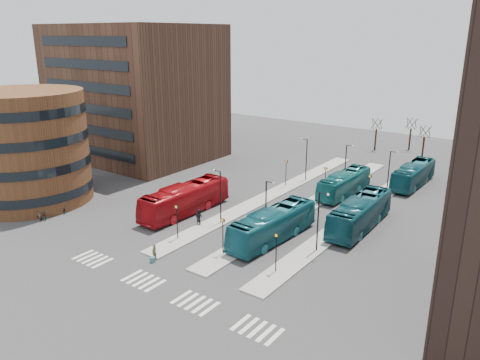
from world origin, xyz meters
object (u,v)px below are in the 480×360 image
Objects in this scene: bicycle_far at (63,208)px; teal_bus_d at (413,174)px; teal_bus_c at (360,213)px; commuter_c at (256,241)px; bicycle_mid at (39,216)px; commuter_a at (199,217)px; bicycle_near at (43,215)px; commuter_b at (253,237)px; teal_bus_a at (273,225)px; teal_bus_b at (344,183)px; red_bus at (185,199)px; traveller at (154,252)px; suitcase at (153,260)px.

teal_bus_d is at bearing -18.95° from bicycle_far.
commuter_c is at bearing -121.17° from teal_bus_c.
bicycle_mid is (-24.38, -8.50, -0.24)m from commuter_c.
commuter_a is 18.32m from bicycle_near.
teal_bus_a is at bearing -39.75° from commuter_b.
bicycle_near is (-30.71, -19.04, -1.26)m from teal_bus_c.
teal_bus_a is 6.65× the size of commuter_b.
teal_bus_b reaches higher than bicycle_near.
teal_bus_d is 6.80× the size of bicycle_mid.
traveller is (5.73, -10.65, -1.00)m from red_bus.
commuter_a is (-8.84, -19.21, -0.62)m from teal_bus_b.
teal_bus_c reaches higher than commuter_b.
teal_bus_c is 7.92× the size of traveller.
bicycle_near is 1.09× the size of bicycle_mid.
bicycle_mid is (-15.81, -9.78, -0.43)m from commuter_a.
bicycle_mid is 0.92× the size of bicycle_far.
traveller is at bearing -70.46° from bicycle_mid.
bicycle_near is (-24.65, -28.47, -1.08)m from teal_bus_b.
commuter_b is (11.66, -2.66, -0.87)m from red_bus.
red_bus is 1.11× the size of teal_bus_d.
red_bus is 32.73m from teal_bus_d.
teal_bus_a is 6.54× the size of bicycle_far.
traveller is (-6.77, -28.09, -0.77)m from teal_bus_b.
commuter_b reaches higher than bicycle_mid.
bicycle_near is at bearing -174.61° from traveller.
traveller is at bearing -107.94° from teal_bus_d.
teal_bus_c is at bearing -53.15° from commuter_b.
suitcase is 0.84m from traveller.
bicycle_near is at bearing -50.77° from commuter_c.
suitcase is 0.05× the size of teal_bus_b.
traveller reaches higher than suitcase.
teal_bus_c reaches higher than traveller.
teal_bus_a is 8.98m from commuter_a.
bicycle_mid is (-23.81, -8.88, -0.40)m from commuter_b.
bicycle_mid is (-24.65, -28.99, -1.05)m from teal_bus_b.
commuter_a is 18.59m from bicycle_mid.
teal_bus_a is at bearing -165.83° from commuter_a.
suitcase is 9.79m from commuter_a.
commuter_c is (-0.27, -2.72, -0.94)m from teal_bus_a.
commuter_c is 0.89× the size of bicycle_mid.
teal_bus_d is (0.21, 18.80, -0.13)m from teal_bus_c.
teal_bus_b is at bearing 93.70° from teal_bus_a.
red_bus is 21.46m from teal_bus_b.
teal_bus_d is at bearing 87.98° from teal_bus_c.
teal_bus_c reaches higher than commuter_c.
suitcase is at bearing -76.49° from bicycle_far.
commuter_a reaches higher than suitcase.
commuter_b is 1.08× the size of bicycle_mid.
teal_bus_b is 21.16m from commuter_a.
suitcase is 0.35× the size of commuter_c.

